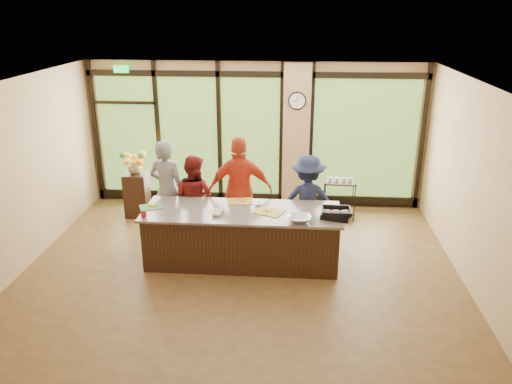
% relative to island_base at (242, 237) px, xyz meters
% --- Properties ---
extents(floor, '(7.00, 7.00, 0.00)m').
position_rel_island_base_xyz_m(floor, '(0.00, -0.30, -0.44)').
color(floor, '#4D361B').
rests_on(floor, ground).
extents(ceiling, '(7.00, 7.00, 0.00)m').
position_rel_island_base_xyz_m(ceiling, '(0.00, -0.30, 2.56)').
color(ceiling, white).
rests_on(ceiling, back_wall).
extents(back_wall, '(7.00, 0.00, 7.00)m').
position_rel_island_base_xyz_m(back_wall, '(0.00, 2.70, 1.06)').
color(back_wall, tan).
rests_on(back_wall, floor).
extents(left_wall, '(0.00, 6.00, 6.00)m').
position_rel_island_base_xyz_m(left_wall, '(-3.50, -0.30, 1.06)').
color(left_wall, tan).
rests_on(left_wall, floor).
extents(right_wall, '(0.00, 6.00, 6.00)m').
position_rel_island_base_xyz_m(right_wall, '(3.50, -0.30, 1.06)').
color(right_wall, tan).
rests_on(right_wall, floor).
extents(window_wall, '(6.90, 0.12, 3.00)m').
position_rel_island_base_xyz_m(window_wall, '(0.16, 2.65, 0.95)').
color(window_wall, tan).
rests_on(window_wall, floor).
extents(island_base, '(3.10, 1.00, 0.88)m').
position_rel_island_base_xyz_m(island_base, '(0.00, 0.00, 0.00)').
color(island_base, black).
rests_on(island_base, floor).
extents(countertop, '(3.20, 1.10, 0.04)m').
position_rel_island_base_xyz_m(countertop, '(0.00, 0.00, 0.46)').
color(countertop, gray).
rests_on(countertop, island_base).
extents(wall_clock, '(0.36, 0.04, 0.36)m').
position_rel_island_base_xyz_m(wall_clock, '(0.85, 2.57, 1.81)').
color(wall_clock, black).
rests_on(wall_clock, window_wall).
extents(cook_left, '(0.79, 0.64, 1.88)m').
position_rel_island_base_xyz_m(cook_left, '(-1.41, 0.75, 0.50)').
color(cook_left, slate).
rests_on(cook_left, floor).
extents(cook_midleft, '(0.96, 0.87, 1.61)m').
position_rel_island_base_xyz_m(cook_midleft, '(-0.95, 0.77, 0.36)').
color(cook_midleft, maroon).
rests_on(cook_midleft, floor).
extents(cook_midright, '(1.18, 0.59, 1.94)m').
position_rel_island_base_xyz_m(cook_midright, '(-0.11, 0.79, 0.53)').
color(cook_midright, '#B5331B').
rests_on(cook_midright, floor).
extents(cook_right, '(1.08, 0.65, 1.64)m').
position_rel_island_base_xyz_m(cook_right, '(1.07, 0.78, 0.38)').
color(cook_right, '#1C213E').
rests_on(cook_right, floor).
extents(roasting_pan, '(0.52, 0.45, 0.08)m').
position_rel_island_base_xyz_m(roasting_pan, '(1.50, -0.17, 0.52)').
color(roasting_pan, black).
rests_on(roasting_pan, countertop).
extents(mixing_bowl, '(0.37, 0.37, 0.09)m').
position_rel_island_base_xyz_m(mixing_bowl, '(0.92, -0.36, 0.52)').
color(mixing_bowl, silver).
rests_on(mixing_bowl, countertop).
extents(cutting_board_left, '(0.45, 0.40, 0.01)m').
position_rel_island_base_xyz_m(cutting_board_left, '(-1.50, 0.02, 0.49)').
color(cutting_board_left, '#3D832F').
rests_on(cutting_board_left, countertop).
extents(cutting_board_center, '(0.46, 0.37, 0.01)m').
position_rel_island_base_xyz_m(cutting_board_center, '(-0.07, 0.39, 0.49)').
color(cutting_board_center, gold).
rests_on(cutting_board_center, countertop).
extents(cutting_board_right, '(0.53, 0.48, 0.01)m').
position_rel_island_base_xyz_m(cutting_board_right, '(0.44, -0.03, 0.49)').
color(cutting_board_right, gold).
rests_on(cutting_board_right, countertop).
extents(prep_bowl_near, '(0.21, 0.21, 0.05)m').
position_rel_island_base_xyz_m(prep_bowl_near, '(-0.37, -0.23, 0.51)').
color(prep_bowl_near, white).
rests_on(prep_bowl_near, countertop).
extents(prep_bowl_mid, '(0.17, 0.17, 0.05)m').
position_rel_island_base_xyz_m(prep_bowl_mid, '(-0.34, -0.07, 0.50)').
color(prep_bowl_mid, white).
rests_on(prep_bowl_mid, countertop).
extents(prep_bowl_far, '(0.15, 0.15, 0.03)m').
position_rel_island_base_xyz_m(prep_bowl_far, '(0.26, 0.25, 0.50)').
color(prep_bowl_far, white).
rests_on(prep_bowl_far, countertop).
extents(red_ramekin, '(0.11, 0.11, 0.08)m').
position_rel_island_base_xyz_m(red_ramekin, '(-1.50, -0.40, 0.52)').
color(red_ramekin, red).
rests_on(red_ramekin, countertop).
extents(flower_stand, '(0.46, 0.46, 0.90)m').
position_rel_island_base_xyz_m(flower_stand, '(-2.33, 1.80, 0.01)').
color(flower_stand, black).
rests_on(flower_stand, floor).
extents(flower_vase, '(0.34, 0.34, 0.29)m').
position_rel_island_base_xyz_m(flower_vase, '(-2.33, 1.80, 0.60)').
color(flower_vase, olive).
rests_on(flower_vase, flower_stand).
extents(bar_cart, '(0.65, 0.39, 0.87)m').
position_rel_island_base_xyz_m(bar_cart, '(1.74, 1.95, 0.08)').
color(bar_cart, black).
rests_on(bar_cart, floor).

